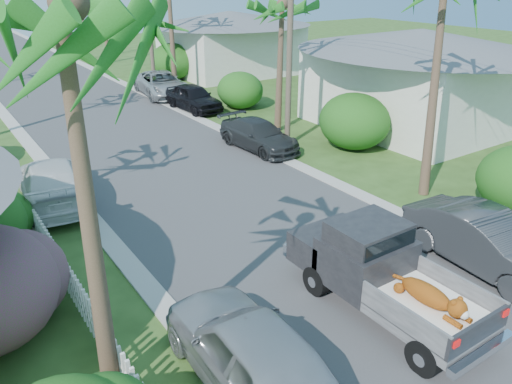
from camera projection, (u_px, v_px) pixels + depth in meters
ground at (453, 357)px, 10.42m from camera, size 120.00×120.00×0.00m
road at (87, 108)px, 29.30m from camera, size 8.00×100.00×0.02m
curb_left at (8, 119)px, 27.08m from camera, size 0.60×100.00×0.06m
curb_right at (155, 98)px, 31.51m from camera, size 0.60×100.00×0.06m
pickup_truck at (374, 267)px, 11.72m from camera, size 1.98×5.12×2.06m
parked_car_rn at (487, 243)px, 13.24m from camera, size 1.97×4.81×1.55m
parked_car_rm at (259, 135)px, 22.34m from camera, size 2.09×4.52×1.28m
parked_car_rf at (193, 98)px, 28.61m from camera, size 1.97×4.39×1.46m
parked_car_rd at (162, 84)px, 31.88m from camera, size 3.16×5.71×1.51m
parked_car_ln at (252, 354)px, 9.32m from camera, size 2.16×4.90×1.64m
parked_car_lf at (52, 182)px, 17.08m from camera, size 2.82×5.48×1.52m
palm_l_a at (56, 7)px, 6.68m from camera, size 4.40×4.40×8.20m
palm_r_b at (281, 5)px, 22.73m from camera, size 4.40×4.40×7.20m
shrub_r_b at (354, 121)px, 22.23m from camera, size 3.00×3.30×2.50m
shrub_r_c at (240, 90)px, 28.96m from camera, size 2.60×2.86×2.10m
shrub_r_d at (173, 61)px, 36.67m from camera, size 3.20×3.52×2.60m
picket_fence at (83, 303)px, 11.28m from camera, size 0.10×11.00×1.00m
house_right_near at (416, 82)px, 25.27m from camera, size 8.00×9.00×4.80m
house_right_far at (230, 45)px, 38.91m from camera, size 9.00×8.00×4.60m
utility_pole_b at (290, 42)px, 21.26m from camera, size 1.60×0.26×9.00m
utility_pole_c at (149, 18)px, 32.59m from camera, size 1.60×0.26×9.00m
utility_pole_d at (81, 6)px, 43.92m from camera, size 1.60×0.26×9.00m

